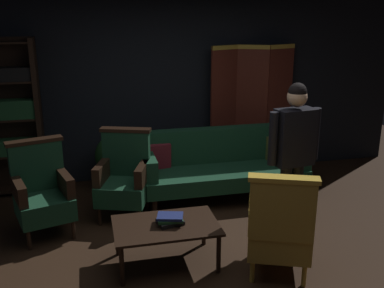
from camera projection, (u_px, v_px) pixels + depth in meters
ground_plane at (210, 257)px, 4.50m from camera, size 10.00×10.00×0.00m
back_wall at (165, 81)px, 6.37m from camera, size 7.20×0.10×2.80m
folding_screen at (251, 108)px, 6.55m from camera, size 1.29×0.23×1.90m
bookshelf at (5, 116)px, 5.76m from camera, size 0.90×0.32×2.05m
velvet_couch at (221, 163)px, 5.84m from camera, size 2.12×0.78×0.88m
coffee_table at (166, 229)px, 4.28m from camera, size 1.00×0.64×0.42m
armchair_gilt_accent at (280, 227)px, 4.07m from camera, size 0.75×0.75×1.04m
armchair_wing_left at (42, 192)px, 4.85m from camera, size 0.72×0.72×1.04m
armchair_wing_right at (124, 177)px, 5.27m from camera, size 0.74×0.73×1.04m
standing_figure at (294, 149)px, 4.55m from camera, size 0.58×0.27×1.70m
potted_plant at (113, 160)px, 6.04m from camera, size 0.47×0.47×0.76m
book_black_cloth at (170, 222)px, 4.27m from camera, size 0.27×0.22×0.04m
book_green_cloth at (170, 219)px, 4.26m from camera, size 0.25×0.20×0.03m
book_navy_cloth at (170, 216)px, 4.26m from camera, size 0.28×0.23×0.03m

